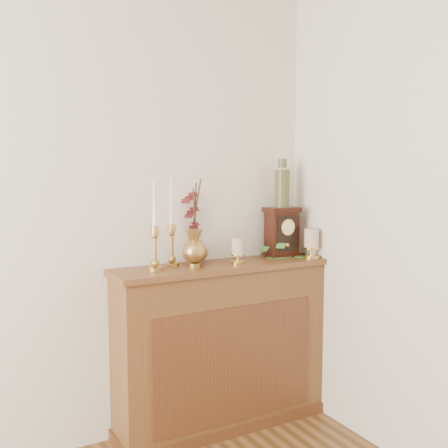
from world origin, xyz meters
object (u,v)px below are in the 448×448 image
mantel_clock (282,232)px  ceramic_vase (282,186)px  candlestick_left (155,241)px  candlestick_center (172,238)px  ginger_jar (192,225)px  bud_vase (194,249)px

mantel_clock → ceramic_vase: ceramic_vase is taller
candlestick_left → candlestick_center: (0.13, 0.07, -0.00)m
candlestick_center → mantel_clock: bearing=-1.7°
mantel_clock → ceramic_vase: bearing=90.0°
ginger_jar → ceramic_vase: bearing=-8.0°
candlestick_center → ginger_jar: 0.17m
ceramic_vase → candlestick_center: bearing=178.5°
ceramic_vase → candlestick_left: bearing=-176.2°
candlestick_left → mantel_clock: candlestick_left is taller
mantel_clock → bud_vase: bearing=-172.0°
bud_vase → mantel_clock: mantel_clock is taller
bud_vase → ceramic_vase: ceramic_vase is taller
candlestick_center → ceramic_vase: bearing=-1.5°
ginger_jar → candlestick_left: bearing=-154.4°
bud_vase → mantel_clock: size_ratio=0.68×
candlestick_center → ceramic_vase: size_ratio=1.64×
candlestick_center → bud_vase: candlestick_center is taller
candlestick_left → ginger_jar: 0.31m
ceramic_vase → mantel_clock: bearing=-92.1°
candlestick_center → candlestick_left: bearing=-149.6°
mantel_clock → candlestick_center: bearing=-179.7°
candlestick_left → ceramic_vase: ceramic_vase is taller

